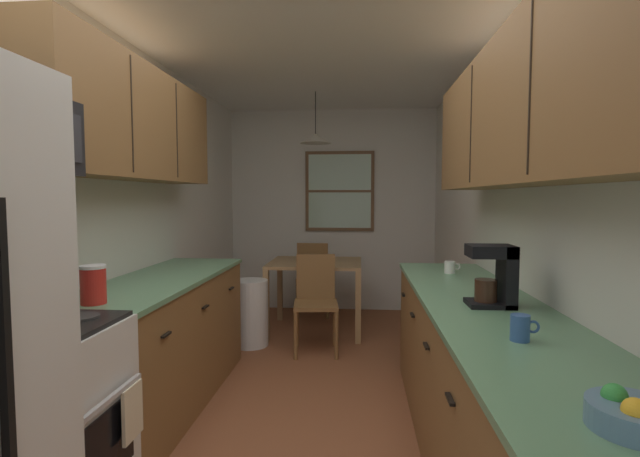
{
  "coord_description": "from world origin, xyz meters",
  "views": [
    {
      "loc": [
        0.35,
        -2.3,
        1.44
      ],
      "look_at": [
        0.04,
        1.36,
        1.2
      ],
      "focal_mm": 25.93,
      "sensor_mm": 36.0,
      "label": 1
    }
  ],
  "objects_px": {
    "dining_chair_near": "(316,298)",
    "storage_canister": "(93,285)",
    "dining_table": "(316,272)",
    "coffee_maker": "(496,274)",
    "mug_by_coffeemaker": "(521,328)",
    "fruit_bowl": "(636,414)",
    "trash_bin": "(251,313)",
    "stove_range": "(33,432)",
    "mug_spare": "(450,267)",
    "table_serving_bowl": "(316,258)",
    "dining_chair_far": "(314,275)"
  },
  "relations": [
    {
      "from": "dining_chair_near",
      "to": "coffee_maker",
      "type": "distance_m",
      "value": 2.28
    },
    {
      "from": "dining_table",
      "to": "dining_chair_near",
      "type": "xyz_separation_m",
      "value": [
        0.06,
        -0.64,
        -0.14
      ]
    },
    {
      "from": "mug_by_coffeemaker",
      "to": "fruit_bowl",
      "type": "distance_m",
      "value": 0.67
    },
    {
      "from": "dining_chair_near",
      "to": "coffee_maker",
      "type": "xyz_separation_m",
      "value": [
        1.09,
        -1.92,
        0.56
      ]
    },
    {
      "from": "stove_range",
      "to": "storage_canister",
      "type": "height_order",
      "value": "stove_range"
    },
    {
      "from": "mug_by_coffeemaker",
      "to": "dining_table",
      "type": "bearing_deg",
      "value": 109.05
    },
    {
      "from": "dining_chair_far",
      "to": "dining_chair_near",
      "type": "bearing_deg",
      "value": -83.41
    },
    {
      "from": "storage_canister",
      "to": "table_serving_bowl",
      "type": "xyz_separation_m",
      "value": [
        0.88,
        2.72,
        -0.21
      ]
    },
    {
      "from": "dining_chair_near",
      "to": "storage_canister",
      "type": "distance_m",
      "value": 2.31
    },
    {
      "from": "coffee_maker",
      "to": "mug_by_coffeemaker",
      "type": "xyz_separation_m",
      "value": [
        -0.07,
        -0.57,
        -0.11
      ]
    },
    {
      "from": "coffee_maker",
      "to": "table_serving_bowl",
      "type": "relative_size",
      "value": 1.77
    },
    {
      "from": "dining_table",
      "to": "coffee_maker",
      "type": "bearing_deg",
      "value": -65.79
    },
    {
      "from": "stove_range",
      "to": "mug_by_coffeemaker",
      "type": "bearing_deg",
      "value": 0.92
    },
    {
      "from": "coffee_maker",
      "to": "mug_spare",
      "type": "xyz_separation_m",
      "value": [
        -0.03,
        1.0,
        -0.12
      ]
    },
    {
      "from": "mug_spare",
      "to": "fruit_bowl",
      "type": "relative_size",
      "value": 0.52
    },
    {
      "from": "dining_table",
      "to": "table_serving_bowl",
      "type": "relative_size",
      "value": 5.64
    },
    {
      "from": "mug_by_coffeemaker",
      "to": "table_serving_bowl",
      "type": "distance_m",
      "value": 3.35
    },
    {
      "from": "table_serving_bowl",
      "to": "dining_table",
      "type": "bearing_deg",
      "value": -89.72
    },
    {
      "from": "dining_chair_far",
      "to": "coffee_maker",
      "type": "distance_m",
      "value": 3.47
    },
    {
      "from": "storage_canister",
      "to": "coffee_maker",
      "type": "xyz_separation_m",
      "value": [
        2.03,
        0.12,
        0.06
      ]
    },
    {
      "from": "stove_range",
      "to": "coffee_maker",
      "type": "distance_m",
      "value": 2.19
    },
    {
      "from": "dining_table",
      "to": "dining_chair_far",
      "type": "bearing_deg",
      "value": 97.55
    },
    {
      "from": "storage_canister",
      "to": "fruit_bowl",
      "type": "bearing_deg",
      "value": -29.13
    },
    {
      "from": "stove_range",
      "to": "trash_bin",
      "type": "distance_m",
      "value": 2.62
    },
    {
      "from": "dining_table",
      "to": "storage_canister",
      "type": "distance_m",
      "value": 2.84
    },
    {
      "from": "trash_bin",
      "to": "mug_by_coffeemaker",
      "type": "bearing_deg",
      "value": -57.11
    },
    {
      "from": "trash_bin",
      "to": "mug_by_coffeemaker",
      "type": "relative_size",
      "value": 5.93
    },
    {
      "from": "dining_chair_far",
      "to": "storage_canister",
      "type": "relative_size",
      "value": 4.54
    },
    {
      "from": "storage_canister",
      "to": "mug_spare",
      "type": "relative_size",
      "value": 1.77
    },
    {
      "from": "dining_table",
      "to": "storage_canister",
      "type": "bearing_deg",
      "value": -108.25
    },
    {
      "from": "dining_table",
      "to": "storage_canister",
      "type": "height_order",
      "value": "storage_canister"
    },
    {
      "from": "dining_table",
      "to": "coffee_maker",
      "type": "distance_m",
      "value": 2.83
    },
    {
      "from": "stove_range",
      "to": "dining_table",
      "type": "xyz_separation_m",
      "value": [
        0.88,
        3.15,
        0.17
      ]
    },
    {
      "from": "fruit_bowl",
      "to": "mug_spare",
      "type": "bearing_deg",
      "value": 89.95
    },
    {
      "from": "dining_table",
      "to": "fruit_bowl",
      "type": "xyz_separation_m",
      "value": [
        1.12,
        -3.79,
        0.29
      ]
    },
    {
      "from": "fruit_bowl",
      "to": "table_serving_bowl",
      "type": "distance_m",
      "value": 3.99
    },
    {
      "from": "mug_spare",
      "to": "table_serving_bowl",
      "type": "bearing_deg",
      "value": 125.05
    },
    {
      "from": "dining_table",
      "to": "dining_chair_near",
      "type": "bearing_deg",
      "value": -84.37
    },
    {
      "from": "stove_range",
      "to": "dining_chair_far",
      "type": "bearing_deg",
      "value": 78.17
    },
    {
      "from": "dining_chair_near",
      "to": "storage_canister",
      "type": "height_order",
      "value": "storage_canister"
    },
    {
      "from": "dining_table",
      "to": "stove_range",
      "type": "bearing_deg",
      "value": -105.55
    },
    {
      "from": "stove_range",
      "to": "mug_by_coffeemaker",
      "type": "height_order",
      "value": "stove_range"
    },
    {
      "from": "dining_chair_far",
      "to": "fruit_bowl",
      "type": "distance_m",
      "value": 4.61
    },
    {
      "from": "dining_chair_near",
      "to": "trash_bin",
      "type": "xyz_separation_m",
      "value": [
        -0.65,
        0.08,
        -0.18
      ]
    },
    {
      "from": "dining_chair_far",
      "to": "coffee_maker",
      "type": "xyz_separation_m",
      "value": [
        1.23,
        -3.19,
        0.56
      ]
    },
    {
      "from": "dining_chair_near",
      "to": "storage_canister",
      "type": "relative_size",
      "value": 4.54
    },
    {
      "from": "dining_chair_far",
      "to": "coffee_maker",
      "type": "relative_size",
      "value": 2.94
    },
    {
      "from": "coffee_maker",
      "to": "table_serving_bowl",
      "type": "bearing_deg",
      "value": 113.88
    },
    {
      "from": "dining_chair_near",
      "to": "fruit_bowl",
      "type": "xyz_separation_m",
      "value": [
        1.05,
        -3.16,
        0.44
      ]
    },
    {
      "from": "mug_by_coffeemaker",
      "to": "trash_bin",
      "type": "bearing_deg",
      "value": 122.89
    }
  ]
}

